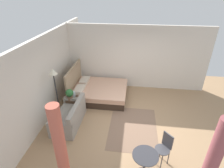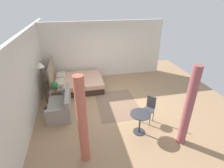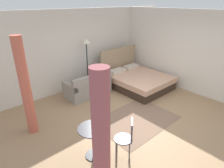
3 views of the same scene
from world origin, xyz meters
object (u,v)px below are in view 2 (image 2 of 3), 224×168
(bed, at_px, (76,82))
(nightstand, at_px, (58,96))
(floor_lamp, at_px, (42,75))
(balcony_table, at_px, (140,120))
(cafe_chair_near_window, at_px, (150,107))
(potted_plant, at_px, (55,86))
(vase, at_px, (57,87))
(couch, at_px, (61,106))

(bed, relative_size, nightstand, 4.33)
(floor_lamp, height_order, balcony_table, floor_lamp)
(bed, xyz_separation_m, cafe_chair_near_window, (-2.82, -2.25, 0.27))
(cafe_chair_near_window, bearing_deg, nightstand, 57.92)
(potted_plant, xyz_separation_m, balcony_table, (-2.22, -2.53, -0.24))
(balcony_table, bearing_deg, vase, 45.38)
(couch, xyz_separation_m, cafe_chair_near_window, (-1.09, -2.83, 0.27))
(bed, height_order, nightstand, bed)
(floor_lamp, relative_size, balcony_table, 2.63)
(nightstand, bearing_deg, cafe_chair_near_window, -122.08)
(balcony_table, xyz_separation_m, cafe_chair_near_window, (0.45, -0.49, 0.07))
(couch, relative_size, cafe_chair_near_window, 1.65)
(potted_plant, distance_m, cafe_chair_near_window, 3.51)
(cafe_chair_near_window, bearing_deg, bed, 38.53)
(floor_lamp, distance_m, balcony_table, 3.50)
(vase, height_order, floor_lamp, floor_lamp)
(potted_plant, xyz_separation_m, vase, (0.22, -0.06, -0.13))
(nightstand, height_order, floor_lamp, floor_lamp)
(balcony_table, bearing_deg, cafe_chair_near_window, -47.62)
(nightstand, bearing_deg, potted_plant, 162.12)
(couch, bearing_deg, balcony_table, -123.33)
(vase, bearing_deg, couch, -171.24)
(bed, distance_m, balcony_table, 3.72)
(potted_plant, distance_m, vase, 0.26)
(nightstand, height_order, potted_plant, potted_plant)
(couch, bearing_deg, vase, 8.76)
(floor_lamp, xyz_separation_m, balcony_table, (-1.87, -2.82, -0.89))
(couch, distance_m, vase, 0.97)
(potted_plant, relative_size, floor_lamp, 0.22)
(floor_lamp, distance_m, cafe_chair_near_window, 3.70)
(potted_plant, bearing_deg, balcony_table, -131.29)
(balcony_table, bearing_deg, potted_plant, 48.71)
(floor_lamp, bearing_deg, cafe_chair_near_window, -113.27)
(nightstand, xyz_separation_m, potted_plant, (-0.10, 0.03, 0.46))
(vase, bearing_deg, cafe_chair_near_window, -123.91)
(bed, bearing_deg, vase, 138.97)
(couch, bearing_deg, potted_plant, 15.92)
(nightstand, relative_size, vase, 2.80)
(balcony_table, bearing_deg, couch, 56.67)
(bed, xyz_separation_m, vase, (-0.83, 0.72, 0.31))
(potted_plant, relative_size, cafe_chair_near_window, 0.45)
(bed, relative_size, couch, 1.45)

